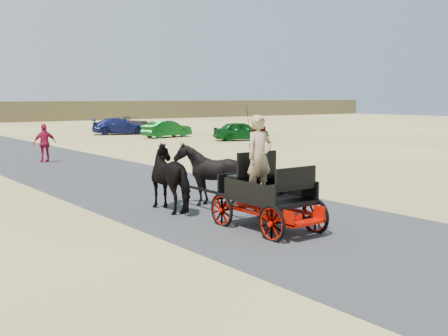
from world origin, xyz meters
TOP-DOWN VIEW (x-y plane):
  - ground at (0.00, 0.00)m, footprint 140.00×140.00m
  - road at (0.00, 0.00)m, footprint 6.00×140.00m
  - carriage at (-0.66, 1.67)m, footprint 1.30×2.40m
  - horse_left at (-1.21, 4.67)m, footprint 0.91×2.01m
  - horse_right at (-0.11, 4.67)m, footprint 1.37×1.54m
  - driver_man at (-0.86, 1.72)m, footprint 0.66×0.43m
  - passenger_woman at (-0.36, 2.27)m, footprint 0.77×0.60m
  - pedestrian at (-0.23, 17.21)m, footprint 1.03×0.48m
  - car_a at (14.75, 22.06)m, footprint 4.01×2.72m
  - car_b at (12.22, 27.54)m, footprint 3.88×1.78m
  - car_c at (10.95, 32.46)m, footprint 4.75×3.23m
  - car_d at (13.73, 36.61)m, footprint 4.90×3.79m

SIDE VIEW (x-z plane):
  - ground at x=0.00m, z-range 0.00..0.00m
  - road at x=0.00m, z-range 0.00..0.01m
  - carriage at x=-0.66m, z-range 0.00..0.72m
  - car_b at x=12.22m, z-range 0.00..1.23m
  - car_d at x=13.73m, z-range 0.00..1.24m
  - car_a at x=14.75m, z-range 0.00..1.27m
  - car_c at x=10.95m, z-range 0.00..1.28m
  - horse_left at x=-1.21m, z-range 0.00..1.70m
  - horse_right at x=-0.11m, z-range 0.00..1.70m
  - pedestrian at x=-0.23m, z-range 0.00..1.73m
  - passenger_woman at x=-0.36m, z-range 0.72..2.30m
  - driver_man at x=-0.86m, z-range 0.72..2.52m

